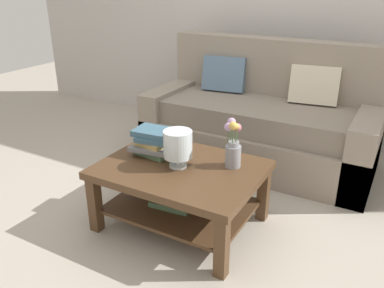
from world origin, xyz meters
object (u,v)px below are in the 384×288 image
at_px(couch, 261,122).
at_px(coffee_table, 181,183).
at_px(glass_hurricane_vase, 178,145).
at_px(book_stack_main, 154,142).
at_px(flower_pitcher, 233,147).

height_order(couch, coffee_table, couch).
xyz_separation_m(couch, coffee_table, (-0.09, -1.26, -0.05)).
bearing_deg(glass_hurricane_vase, couch, 85.35).
bearing_deg(couch, book_stack_main, -106.30).
relative_size(couch, flower_pitcher, 6.18).
xyz_separation_m(book_stack_main, glass_hurricane_vase, (0.24, -0.09, 0.06)).
relative_size(coffee_table, book_stack_main, 3.31).
distance_m(coffee_table, book_stack_main, 0.34).
relative_size(coffee_table, flower_pitcher, 3.22).
relative_size(book_stack_main, flower_pitcher, 0.97).
relative_size(coffee_table, glass_hurricane_vase, 4.20).
bearing_deg(glass_hurricane_vase, coffee_table, 42.89).
height_order(couch, flower_pitcher, couch).
bearing_deg(coffee_table, book_stack_main, 163.07).
height_order(glass_hurricane_vase, flower_pitcher, flower_pitcher).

